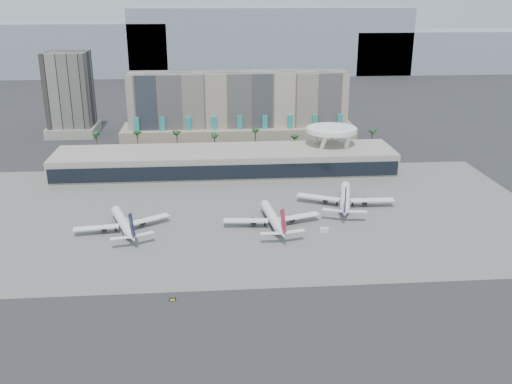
{
  "coord_description": "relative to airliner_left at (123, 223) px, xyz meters",
  "views": [
    {
      "loc": [
        -6.78,
        -166.71,
        88.29
      ],
      "look_at": [
        9.85,
        40.0,
        14.3
      ],
      "focal_mm": 40.0,
      "sensor_mm": 36.0,
      "label": 1
    }
  ],
  "objects": [
    {
      "name": "hotel",
      "position": [
        51.59,
        134.77,
        13.42
      ],
      "size": [
        140.0,
        30.0,
        42.0
      ],
      "color": "tan",
      "rests_on": "ground"
    },
    {
      "name": "apron_pad",
      "position": [
        41.59,
        15.35,
        -3.35
      ],
      "size": [
        260.0,
        130.0,
        0.06
      ],
      "primitive_type": "cube",
      "color": "#5B5B59",
      "rests_on": "ground"
    },
    {
      "name": "service_vehicle_a",
      "position": [
        -0.49,
        5.32,
        -2.15
      ],
      "size": [
        5.5,
        3.63,
        2.47
      ],
      "primitive_type": "cube",
      "rotation": [
        0.0,
        0.0,
        0.25
      ],
      "color": "white",
      "rests_on": "ground"
    },
    {
      "name": "airliner_centre",
      "position": [
        58.09,
        -0.04,
        0.14
      ],
      "size": [
        39.02,
        40.36,
        13.95
      ],
      "rotation": [
        0.0,
        0.0,
        0.11
      ],
      "color": "white",
      "rests_on": "ground"
    },
    {
      "name": "airliner_left",
      "position": [
        0.0,
        0.0,
        0.0
      ],
      "size": [
        36.06,
        37.27,
        13.41
      ],
      "rotation": [
        0.0,
        0.0,
        0.34
      ],
      "color": "white",
      "rests_on": "ground"
    },
    {
      "name": "office_tower",
      "position": [
        -53.41,
        160.35,
        19.55
      ],
      "size": [
        30.0,
        30.0,
        52.0
      ],
      "color": "black",
      "rests_on": "ground"
    },
    {
      "name": "terminal",
      "position": [
        41.59,
        70.19,
        3.13
      ],
      "size": [
        170.0,
        32.5,
        14.5
      ],
      "color": "#AEA899",
      "rests_on": "ground"
    },
    {
      "name": "taxiway_sign",
      "position": [
        21.88,
        -54.79,
        -2.93
      ],
      "size": [
        2.03,
        0.62,
        0.92
      ],
      "rotation": [
        0.0,
        0.0,
        0.17
      ],
      "color": "black",
      "rests_on": "ground"
    },
    {
      "name": "mountain_ridge",
      "position": [
        69.47,
        430.35,
        26.51
      ],
      "size": [
        680.0,
        60.0,
        70.0
      ],
      "color": "gray",
      "rests_on": "ground"
    },
    {
      "name": "airliner_right",
      "position": [
        91.43,
        19.36,
        0.41
      ],
      "size": [
        41.24,
        42.83,
        15.03
      ],
      "rotation": [
        0.0,
        0.0,
        -0.24
      ],
      "color": "white",
      "rests_on": "ground"
    },
    {
      "name": "palm_row",
      "position": [
        48.59,
        105.35,
        7.11
      ],
      "size": [
        157.8,
        2.8,
        13.1
      ],
      "color": "brown",
      "rests_on": "ground"
    },
    {
      "name": "saucer_structure",
      "position": [
        96.59,
        76.35,
        15.07
      ],
      "size": [
        26.0,
        26.0,
        21.89
      ],
      "color": "white",
      "rests_on": "ground"
    },
    {
      "name": "service_vehicle_b",
      "position": [
        77.15,
        -7.54,
        -2.53
      ],
      "size": [
        3.57,
        2.37,
        1.71
      ],
      "primitive_type": "cube",
      "rotation": [
        0.0,
        0.0,
        -0.15
      ],
      "color": "silver",
      "rests_on": "ground"
    },
    {
      "name": "ground",
      "position": [
        41.59,
        -39.65,
        -3.38
      ],
      "size": [
        900.0,
        900.0,
        0.0
      ],
      "primitive_type": "plane",
      "color": "#232326",
      "rests_on": "ground"
    }
  ]
}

